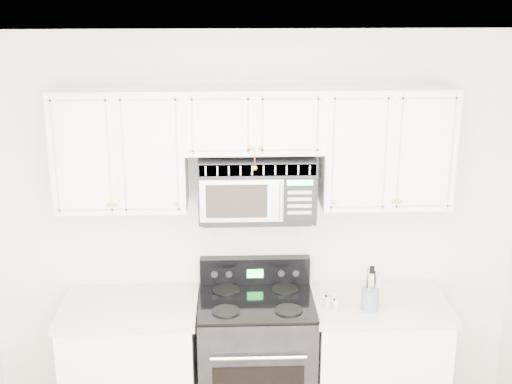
{
  "coord_description": "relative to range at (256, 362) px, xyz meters",
  "views": [
    {
      "loc": [
        -0.15,
        -2.68,
        2.94
      ],
      "look_at": [
        0.0,
        1.3,
        1.7
      ],
      "focal_mm": 50.0,
      "sensor_mm": 36.0,
      "label": 1
    }
  ],
  "objects": [
    {
      "name": "shaker_salt",
      "position": [
        0.44,
        -0.1,
        0.49
      ],
      "size": [
        0.04,
        0.04,
        0.1
      ],
      "color": "silver",
      "rests_on": "base_cabinet_right"
    },
    {
      "name": "microwave",
      "position": [
        0.01,
        0.12,
        1.16
      ],
      "size": [
        0.72,
        0.41,
        0.4
      ],
      "color": "black",
      "rests_on": "ground"
    },
    {
      "name": "upper_cabinets",
      "position": [
        -0.01,
        0.14,
        1.45
      ],
      "size": [
        2.44,
        0.37,
        0.75
      ],
      "color": "white",
      "rests_on": "ground"
    },
    {
      "name": "base_cabinet_right",
      "position": [
        0.79,
        -0.0,
        -0.06
      ],
      "size": [
        0.86,
        0.65,
        0.92
      ],
      "color": "white",
      "rests_on": "ground"
    },
    {
      "name": "base_cabinet_left",
      "position": [
        -0.81,
        -0.0,
        -0.06
      ],
      "size": [
        0.86,
        0.65,
        0.92
      ],
      "color": "white",
      "rests_on": "ground"
    },
    {
      "name": "utensil_crock",
      "position": [
        0.7,
        -0.13,
        0.51
      ],
      "size": [
        0.11,
        0.11,
        0.29
      ],
      "color": "slate",
      "rests_on": "base_cabinet_right"
    },
    {
      "name": "room",
      "position": [
        -0.01,
        -1.44,
        0.82
      ],
      "size": [
        3.51,
        3.51,
        2.61
      ],
      "color": "#A17C42",
      "rests_on": "ground"
    },
    {
      "name": "shaker_pepper",
      "position": [
        0.49,
        -0.14,
        0.48
      ],
      "size": [
        0.04,
        0.04,
        0.09
      ],
      "color": "silver",
      "rests_on": "base_cabinet_right"
    },
    {
      "name": "range",
      "position": [
        0.0,
        0.0,
        0.0
      ],
      "size": [
        0.73,
        0.67,
        1.11
      ],
      "color": "black",
      "rests_on": "ground"
    }
  ]
}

